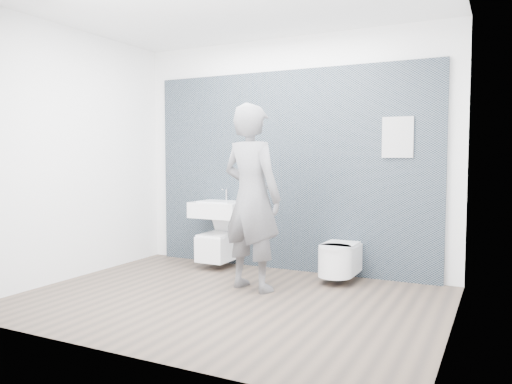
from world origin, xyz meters
The scene contains 8 objects.
ground centered at (0.00, 0.00, 0.00)m, with size 4.00×4.00×0.00m, color brown.
room_shell centered at (0.00, 0.00, 1.74)m, with size 4.00×4.00×4.00m.
tile_wall centered at (0.00, 1.47, 0.00)m, with size 3.60×0.06×2.40m, color black.
washbasin centered at (-0.81, 1.20, 0.73)m, with size 0.64×0.48×0.48m.
toilet_square centered at (-0.81, 1.18, 0.27)m, with size 0.37×0.53×0.69m.
toilet_rounded centered at (0.75, 1.13, 0.25)m, with size 0.37×0.62×0.34m.
info_placard centered at (1.30, 1.43, 0.00)m, with size 0.33×0.03×0.44m, color white.
visitor centered at (0.03, 0.44, 0.95)m, with size 0.70×0.46×1.91m, color slate.
Camera 1 is at (2.34, -4.09, 1.37)m, focal length 35.00 mm.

